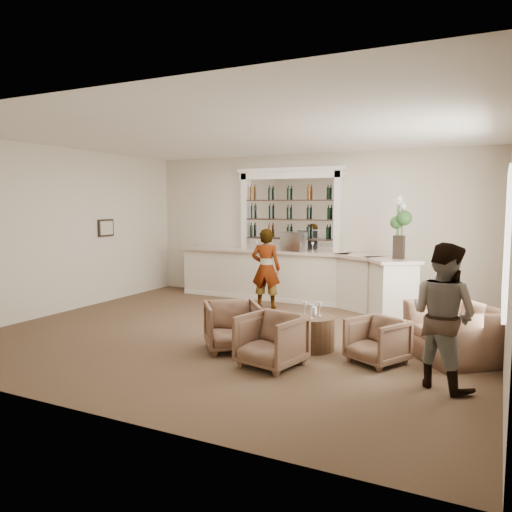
{
  "coord_description": "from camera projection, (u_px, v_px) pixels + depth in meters",
  "views": [
    {
      "loc": [
        3.9,
        -7.22,
        2.18
      ],
      "look_at": [
        -0.11,
        0.9,
        1.23
      ],
      "focal_mm": 35.0,
      "sensor_mm": 36.0,
      "label": 1
    }
  ],
  "objects": [
    {
      "name": "sommelier",
      "position": [
        266.0,
        269.0,
        10.39
      ],
      "size": [
        0.68,
        0.51,
        1.67
      ],
      "primitive_type": "imported",
      "rotation": [
        0.0,
        0.0,
        3.34
      ],
      "color": "gray",
      "rests_on": "ground"
    },
    {
      "name": "wine_glass_tbl_a",
      "position": [
        305.0,
        308.0,
        7.54
      ],
      "size": [
        0.07,
        0.07,
        0.21
      ],
      "primitive_type": null,
      "color": "white",
      "rests_on": "cocktail_table"
    },
    {
      "name": "espresso_machine",
      "position": [
        294.0,
        242.0,
        10.97
      ],
      "size": [
        0.5,
        0.43,
        0.42
      ],
      "primitive_type": "cube",
      "rotation": [
        0.0,
        0.0,
        -0.07
      ],
      "color": "#B5B5B9",
      "rests_on": "bar_counter"
    },
    {
      "name": "guest",
      "position": [
        443.0,
        316.0,
        5.88
      ],
      "size": [
        1.05,
        0.98,
        1.73
      ],
      "primitive_type": "imported",
      "rotation": [
        0.0,
        0.0,
        2.65
      ],
      "color": "gray",
      "rests_on": "ground"
    },
    {
      "name": "armchair_far",
      "position": [
        457.0,
        333.0,
        6.97
      ],
      "size": [
        1.54,
        1.56,
        0.77
      ],
      "primitive_type": "imported",
      "rotation": [
        0.0,
        0.0,
        -0.89
      ],
      "color": "brown",
      "rests_on": "ground"
    },
    {
      "name": "cocktail_table",
      "position": [
        311.0,
        333.0,
        7.5
      ],
      "size": [
        0.69,
        0.69,
        0.5
      ],
      "primitive_type": "cylinder",
      "color": "#4C3221",
      "rests_on": "ground"
    },
    {
      "name": "bar_counter",
      "position": [
        296.0,
        276.0,
        11.07
      ],
      "size": [
        5.72,
        1.8,
        1.14
      ],
      "color": "silver",
      "rests_on": "ground"
    },
    {
      "name": "armchair_right",
      "position": [
        377.0,
        341.0,
        6.82
      ],
      "size": [
        0.92,
        0.92,
        0.63
      ],
      "primitive_type": "imported",
      "rotation": [
        0.0,
        0.0,
        -0.49
      ],
      "color": "brown",
      "rests_on": "ground"
    },
    {
      "name": "armchair_center",
      "position": [
        271.0,
        340.0,
        6.69
      ],
      "size": [
        0.91,
        0.93,
        0.71
      ],
      "primitive_type": "imported",
      "rotation": [
        0.0,
        0.0,
        -0.22
      ],
      "color": "brown",
      "rests_on": "ground"
    },
    {
      "name": "wine_glass_tbl_b",
      "position": [
        320.0,
        309.0,
        7.49
      ],
      "size": [
        0.07,
        0.07,
        0.21
      ],
      "primitive_type": null,
      "color": "white",
      "rests_on": "cocktail_table"
    },
    {
      "name": "ground",
      "position": [
        238.0,
        334.0,
        8.39
      ],
      "size": [
        8.0,
        8.0,
        0.0
      ],
      "primitive_type": "plane",
      "color": "brown",
      "rests_on": "ground"
    },
    {
      "name": "back_bar_alcove",
      "position": [
        289.0,
        210.0,
        11.43
      ],
      "size": [
        2.64,
        0.25,
        3.0
      ],
      "color": "white",
      "rests_on": "ground"
    },
    {
      "name": "napkin_holder",
      "position": [
        313.0,
        311.0,
        7.6
      ],
      "size": [
        0.08,
        0.08,
        0.12
      ],
      "primitive_type": "cube",
      "color": "silver",
      "rests_on": "cocktail_table"
    },
    {
      "name": "room_shell",
      "position": [
        265.0,
        195.0,
        8.7
      ],
      "size": [
        8.04,
        7.02,
        3.32
      ],
      "color": "beige",
      "rests_on": "ground"
    },
    {
      "name": "wine_glass_bar_left",
      "position": [
        257.0,
        245.0,
        11.38
      ],
      "size": [
        0.07,
        0.07,
        0.21
      ],
      "primitive_type": null,
      "color": "white",
      "rests_on": "bar_counter"
    },
    {
      "name": "flower_vase",
      "position": [
        400.0,
        224.0,
        9.44
      ],
      "size": [
        0.31,
        0.31,
        1.17
      ],
      "color": "black",
      "rests_on": "bar_counter"
    },
    {
      "name": "wine_glass_bar_right",
      "position": [
        313.0,
        247.0,
        10.85
      ],
      "size": [
        0.07,
        0.07,
        0.21
      ],
      "primitive_type": null,
      "color": "white",
      "rests_on": "bar_counter"
    },
    {
      "name": "armchair_left",
      "position": [
        232.0,
        326.0,
        7.46
      ],
      "size": [
        1.1,
        1.1,
        0.72
      ],
      "primitive_type": "imported",
      "rotation": [
        0.0,
        0.0,
        0.67
      ],
      "color": "brown",
      "rests_on": "ground"
    },
    {
      "name": "wine_glass_tbl_c",
      "position": [
        311.0,
        311.0,
        7.33
      ],
      "size": [
        0.07,
        0.07,
        0.21
      ],
      "primitive_type": null,
      "color": "white",
      "rests_on": "cocktail_table"
    }
  ]
}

